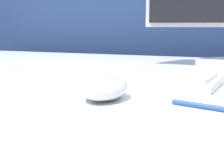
# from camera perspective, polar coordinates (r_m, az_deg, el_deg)

# --- Properties ---
(partition_panel) EXTENTS (5.00, 0.03, 1.31)m
(partition_panel) POSITION_cam_1_polar(r_m,az_deg,el_deg) (1.35, 10.04, 2.03)
(partition_panel) COLOR navy
(partition_panel) RESTS_ON ground_plane
(computer_mouse_near) EXTENTS (0.07, 0.11, 0.03)m
(computer_mouse_near) POSITION_cam_1_polar(r_m,az_deg,el_deg) (0.50, -1.19, -0.83)
(computer_mouse_near) COLOR silver
(computer_mouse_near) RESTS_ON desk
(keyboard) EXTENTS (0.41, 0.19, 0.02)m
(keyboard) POSITION_cam_1_polar(r_m,az_deg,el_deg) (0.67, 2.22, 1.67)
(keyboard) COLOR white
(keyboard) RESTS_ON desk
(pen) EXTENTS (0.14, 0.05, 0.01)m
(pen) POSITION_cam_1_polar(r_m,az_deg,el_deg) (0.46, 19.45, -4.35)
(pen) COLOR #284C9E
(pen) RESTS_ON desk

